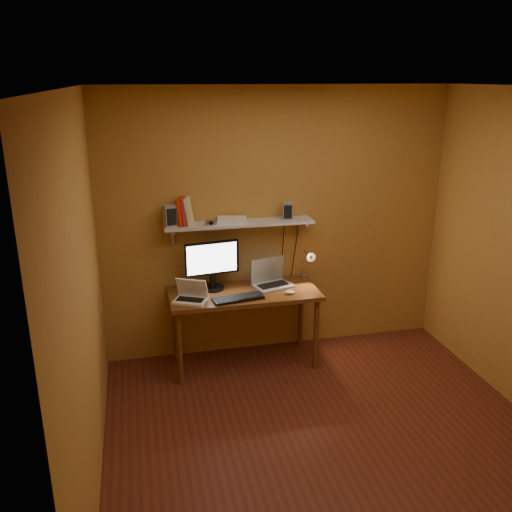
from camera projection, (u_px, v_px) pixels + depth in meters
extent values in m
cube|color=#5E2618|center=(328.00, 439.00, 4.20)|extent=(3.40, 3.20, 0.02)
cube|color=silver|center=(346.00, 86.00, 3.38)|extent=(3.40, 3.20, 0.02)
cube|color=#A17231|center=(277.00, 224.00, 5.28)|extent=(3.40, 0.02, 2.60)
cube|color=#A17231|center=(471.00, 414.00, 2.30)|extent=(3.40, 0.02, 2.60)
cube|color=#A17231|center=(82.00, 303.00, 3.43)|extent=(0.02, 3.20, 2.60)
cube|color=brown|center=(244.00, 294.00, 5.07)|extent=(1.40, 0.60, 0.04)
cylinder|color=brown|center=(180.00, 349.00, 4.83)|extent=(0.05, 0.05, 0.71)
cylinder|color=brown|center=(316.00, 334.00, 5.10)|extent=(0.05, 0.05, 0.71)
cylinder|color=brown|center=(175.00, 326.00, 5.28)|extent=(0.05, 0.05, 0.71)
cylinder|color=brown|center=(301.00, 314.00, 5.55)|extent=(0.05, 0.05, 0.71)
cube|color=silver|center=(240.00, 223.00, 5.05)|extent=(1.40, 0.25, 0.02)
cube|color=silver|center=(172.00, 235.00, 5.05)|extent=(0.03, 0.03, 0.18)
cube|color=silver|center=(299.00, 227.00, 5.31)|extent=(0.03, 0.03, 0.18)
cylinder|color=black|center=(213.00, 288.00, 5.13)|extent=(0.24, 0.24, 0.02)
cube|color=black|center=(213.00, 280.00, 5.11)|extent=(0.05, 0.05, 0.16)
cube|color=black|center=(212.00, 258.00, 5.04)|extent=(0.52, 0.10, 0.32)
cube|color=white|center=(212.00, 259.00, 5.02)|extent=(0.47, 0.07, 0.28)
cube|color=gray|center=(273.00, 286.00, 5.18)|extent=(0.41, 0.34, 0.02)
cube|color=black|center=(273.00, 285.00, 5.18)|extent=(0.32, 0.22, 0.00)
cube|color=gray|center=(267.00, 270.00, 5.23)|extent=(0.35, 0.14, 0.25)
cube|color=#131A3B|center=(267.00, 270.00, 5.23)|extent=(0.30, 0.12, 0.21)
cube|color=white|center=(190.00, 301.00, 4.84)|extent=(0.34, 0.30, 0.02)
cube|color=black|center=(190.00, 300.00, 4.83)|extent=(0.26, 0.20, 0.00)
cube|color=white|center=(192.00, 288.00, 4.86)|extent=(0.29, 0.20, 0.19)
cube|color=black|center=(192.00, 288.00, 4.86)|extent=(0.25, 0.17, 0.16)
cube|color=black|center=(238.00, 298.00, 4.88)|extent=(0.48, 0.22, 0.02)
ellipsoid|color=white|center=(290.00, 292.00, 5.01)|extent=(0.10, 0.07, 0.03)
cube|color=silver|center=(304.00, 278.00, 5.43)|extent=(0.05, 0.06, 0.08)
cylinder|color=silver|center=(304.00, 264.00, 5.38)|extent=(0.02, 0.02, 0.28)
cylinder|color=silver|center=(307.00, 253.00, 5.26)|extent=(0.01, 0.16, 0.01)
cone|color=silver|center=(310.00, 256.00, 5.19)|extent=(0.09, 0.09, 0.09)
sphere|color=#FFE0A5|center=(310.00, 256.00, 5.17)|extent=(0.04, 0.04, 0.04)
cube|color=gray|center=(170.00, 216.00, 4.87)|extent=(0.13, 0.13, 0.20)
cube|color=gray|center=(287.00, 211.00, 5.12)|extent=(0.11, 0.11, 0.17)
cube|color=red|center=(181.00, 212.00, 4.91)|extent=(0.09, 0.18, 0.25)
cube|color=#9D2A30|center=(185.00, 211.00, 4.91)|extent=(0.10, 0.18, 0.25)
cube|color=beige|center=(189.00, 211.00, 4.92)|extent=(0.11, 0.18, 0.25)
cube|color=silver|center=(210.00, 223.00, 4.91)|extent=(0.10, 0.05, 0.06)
cylinder|color=black|center=(211.00, 223.00, 4.89)|extent=(0.04, 0.03, 0.04)
cube|color=white|center=(232.00, 220.00, 5.03)|extent=(0.30, 0.22, 0.04)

